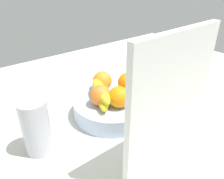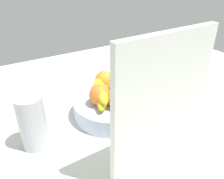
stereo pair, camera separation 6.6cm
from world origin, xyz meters
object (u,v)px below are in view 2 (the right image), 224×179
at_px(orange_center, 100,95).
at_px(orange_front_right, 104,80).
at_px(orange_front_left, 129,83).
at_px(fruit_bowl, 112,107).
at_px(cutting_board, 162,107).
at_px(banana_bunch, 102,93).
at_px(orange_back_left, 118,97).
at_px(thermos_tumbler, 32,122).

bearing_deg(orange_center, orange_front_right, -127.99).
distance_m(orange_front_left, orange_center, 0.13).
distance_m(orange_front_left, orange_front_right, 0.09).
height_order(fruit_bowl, cutting_board, cutting_board).
bearing_deg(banana_bunch, orange_back_left, 116.08).
distance_m(fruit_bowl, orange_front_left, 0.11).
bearing_deg(thermos_tumbler, orange_front_right, -162.11).
relative_size(cutting_board, thermos_tumbler, 2.18).
bearing_deg(thermos_tumbler, fruit_bowl, -177.27).
bearing_deg(orange_back_left, orange_center, -47.11).
bearing_deg(orange_front_right, thermos_tumbler, 17.89).
height_order(orange_back_left, banana_bunch, orange_back_left).
distance_m(banana_bunch, cutting_board, 0.28).
xyz_separation_m(orange_front_left, orange_back_left, (0.09, 0.06, 0.00)).
height_order(orange_front_right, orange_center, same).
distance_m(orange_center, orange_back_left, 0.06).
bearing_deg(banana_bunch, thermos_tumbler, 5.16).
relative_size(orange_front_right, orange_back_left, 1.00).
relative_size(orange_front_left, orange_back_left, 1.00).
height_order(orange_front_right, thermos_tumbler, thermos_tumbler).
relative_size(orange_front_right, cutting_board, 0.20).
bearing_deg(orange_front_left, fruit_bowl, 10.28).
relative_size(fruit_bowl, orange_back_left, 3.81).
bearing_deg(orange_back_left, orange_front_right, -100.84).
distance_m(orange_front_right, banana_bunch, 0.09).
relative_size(orange_front_left, orange_center, 1.00).
distance_m(orange_front_right, thermos_tumbler, 0.31).
height_order(fruit_bowl, thermos_tumbler, thermos_tumbler).
xyz_separation_m(orange_front_right, orange_back_left, (0.02, 0.13, 0.00)).
bearing_deg(thermos_tumbler, banana_bunch, -174.84).
bearing_deg(orange_front_left, orange_front_right, -45.08).
distance_m(cutting_board, thermos_tumbler, 0.37).
xyz_separation_m(banana_bunch, cutting_board, (-0.02, 0.26, 0.09)).
bearing_deg(orange_front_right, fruit_bowl, 78.36).
distance_m(fruit_bowl, orange_front_right, 0.11).
distance_m(orange_front_left, orange_back_left, 0.11).
bearing_deg(banana_bunch, orange_center, 40.86).
bearing_deg(orange_center, thermos_tumbler, 2.48).
xyz_separation_m(fruit_bowl, orange_back_left, (0.01, 0.05, 0.07)).
height_order(fruit_bowl, orange_front_left, orange_front_left).
bearing_deg(fruit_bowl, orange_front_right, -101.64).
xyz_separation_m(orange_center, cutting_board, (-0.03, 0.25, 0.08)).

